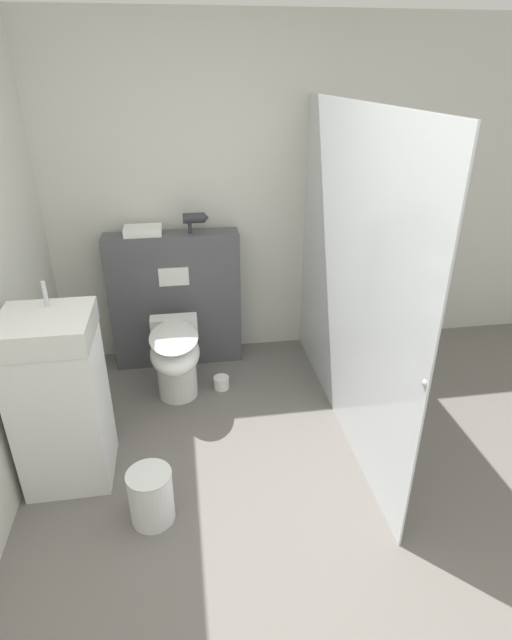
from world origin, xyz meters
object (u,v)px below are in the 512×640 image
toilet (176,357)px  waste_bin (151,496)px  sink_vanity (61,400)px  hair_drier (195,219)px

toilet → waste_bin: 1.11m
sink_vanity → waste_bin: bearing=-41.7°
sink_vanity → waste_bin: 0.72m
sink_vanity → waste_bin: (0.47, -0.42, -0.36)m
waste_bin → sink_vanity: bearing=138.3°
hair_drier → waste_bin: (-0.36, -1.61, -1.02)m
hair_drier → waste_bin: 1.94m
sink_vanity → hair_drier: 1.59m
toilet → hair_drier: 1.01m
toilet → waste_bin: toilet is taller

